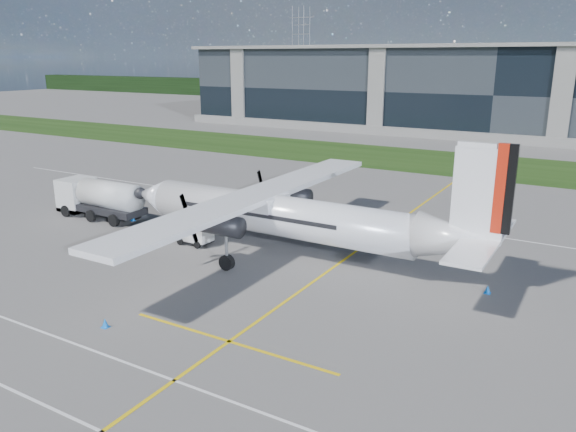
# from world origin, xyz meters

# --- Properties ---
(ground) EXTENTS (400.00, 400.00, 0.00)m
(ground) POSITION_xyz_m (0.00, 40.00, 0.00)
(ground) COLOR #5F5C5A
(ground) RESTS_ON ground
(grass_strip) EXTENTS (400.00, 18.00, 0.04)m
(grass_strip) POSITION_xyz_m (0.00, 48.00, 0.02)
(grass_strip) COLOR #19350E
(grass_strip) RESTS_ON ground
(terminal_building) EXTENTS (120.00, 20.00, 15.00)m
(terminal_building) POSITION_xyz_m (0.00, 80.00, 7.50)
(terminal_building) COLOR black
(terminal_building) RESTS_ON ground
(tree_line) EXTENTS (400.00, 6.00, 6.00)m
(tree_line) POSITION_xyz_m (0.00, 140.00, 3.00)
(tree_line) COLOR black
(tree_line) RESTS_ON ground
(pylon_west) EXTENTS (9.00, 4.60, 30.00)m
(pylon_west) POSITION_xyz_m (-80.00, 150.00, 15.00)
(pylon_west) COLOR gray
(pylon_west) RESTS_ON ground
(yellow_taxiway_centerline) EXTENTS (0.20, 70.00, 0.01)m
(yellow_taxiway_centerline) POSITION_xyz_m (3.00, 10.00, 0.01)
(yellow_taxiway_centerline) COLOR yellow
(yellow_taxiway_centerline) RESTS_ON ground
(white_lane_line) EXTENTS (90.00, 0.15, 0.01)m
(white_lane_line) POSITION_xyz_m (0.00, -14.00, 0.01)
(white_lane_line) COLOR white
(white_lane_line) RESTS_ON ground
(turboprop_aircraft) EXTENTS (28.69, 29.76, 8.93)m
(turboprop_aircraft) POSITION_xyz_m (-0.72, 6.34, 4.46)
(turboprop_aircraft) COLOR white
(turboprop_aircraft) RESTS_ON ground
(fuel_tanker_truck) EXTENTS (8.99, 2.92, 3.37)m
(fuel_tanker_truck) POSITION_xyz_m (-20.22, 6.28, 1.69)
(fuel_tanker_truck) COLOR silver
(fuel_tanker_truck) RESTS_ON ground
(baggage_tug) EXTENTS (2.69, 1.62, 1.62)m
(baggage_tug) POSITION_xyz_m (-8.06, 4.86, 0.81)
(baggage_tug) COLOR silver
(baggage_tug) RESTS_ON ground
(ground_crew_person) EXTENTS (0.88, 0.97, 1.96)m
(ground_crew_person) POSITION_xyz_m (-8.83, 5.86, 0.98)
(ground_crew_person) COLOR #F25907
(ground_crew_person) RESTS_ON ground
(safety_cone_portwing) EXTENTS (0.36, 0.36, 0.50)m
(safety_cone_portwing) POSITION_xyz_m (-3.41, -8.01, 0.25)
(safety_cone_portwing) COLOR blue
(safety_cone_portwing) RESTS_ON ground
(safety_cone_tail) EXTENTS (0.36, 0.36, 0.50)m
(safety_cone_tail) POSITION_xyz_m (12.70, 6.48, 0.25)
(safety_cone_tail) COLOR blue
(safety_cone_tail) RESTS_ON ground
(safety_cone_nose_stbd) EXTENTS (0.36, 0.36, 0.50)m
(safety_cone_nose_stbd) POSITION_xyz_m (-13.73, 7.57, 0.25)
(safety_cone_nose_stbd) COLOR blue
(safety_cone_nose_stbd) RESTS_ON ground
(safety_cone_nose_port) EXTENTS (0.36, 0.36, 0.50)m
(safety_cone_nose_port) POSITION_xyz_m (-14.17, 4.50, 0.25)
(safety_cone_nose_port) COLOR blue
(safety_cone_nose_port) RESTS_ON ground
(safety_cone_fwd) EXTENTS (0.36, 0.36, 0.50)m
(safety_cone_fwd) POSITION_xyz_m (-16.60, 6.99, 0.25)
(safety_cone_fwd) COLOR blue
(safety_cone_fwd) RESTS_ON ground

